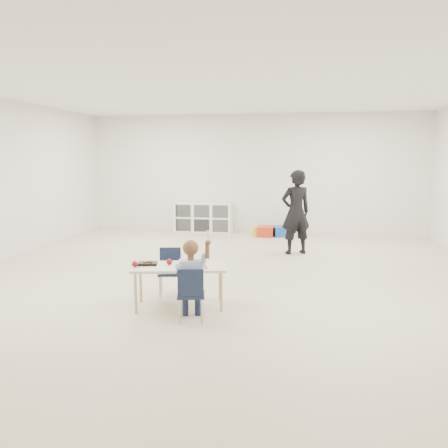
% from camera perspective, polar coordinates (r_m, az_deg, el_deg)
% --- Properties ---
extents(room, '(9.00, 9.02, 2.80)m').
position_cam_1_polar(room, '(6.91, -0.58, 4.88)').
color(room, beige).
rests_on(room, ground).
extents(table, '(1.20, 0.78, 0.51)m').
position_cam_1_polar(table, '(5.72, -5.37, -7.42)').
color(table, beige).
rests_on(table, ground).
extents(chair_near, '(0.35, 0.33, 0.61)m').
position_cam_1_polar(chair_near, '(5.22, -3.99, -8.37)').
color(chair_near, '#111934').
rests_on(chair_near, ground).
extents(chair_far, '(0.35, 0.33, 0.61)m').
position_cam_1_polar(chair_far, '(6.20, -6.54, -5.79)').
color(chair_far, '#111934').
rests_on(chair_far, ground).
extents(child, '(0.48, 0.48, 0.96)m').
position_cam_1_polar(child, '(5.18, -4.01, -6.52)').
color(child, '#ABCAE8').
rests_on(child, chair_near).
extents(lunch_tray_near, '(0.25, 0.20, 0.03)m').
position_cam_1_polar(lunch_tray_near, '(5.67, -4.35, -4.80)').
color(lunch_tray_near, black).
rests_on(lunch_tray_near, table).
extents(lunch_tray_far, '(0.25, 0.20, 0.03)m').
position_cam_1_polar(lunch_tray_far, '(5.74, -9.17, -4.72)').
color(lunch_tray_far, black).
rests_on(lunch_tray_far, table).
extents(milk_carton, '(0.08, 0.08, 0.10)m').
position_cam_1_polar(milk_carton, '(5.50, -5.07, -4.83)').
color(milk_carton, white).
rests_on(milk_carton, table).
extents(bread_roll, '(0.09, 0.09, 0.07)m').
position_cam_1_polar(bread_roll, '(5.53, -2.64, -4.92)').
color(bread_roll, tan).
rests_on(bread_roll, table).
extents(apple_near, '(0.07, 0.07, 0.07)m').
position_cam_1_polar(apple_near, '(5.71, -6.60, -4.53)').
color(apple_near, maroon).
rests_on(apple_near, table).
extents(apple_far, '(0.07, 0.07, 0.07)m').
position_cam_1_polar(apple_far, '(5.65, -10.68, -4.75)').
color(apple_far, maroon).
rests_on(apple_far, table).
extents(cubby_shelf, '(1.40, 0.40, 0.70)m').
position_cam_1_polar(cubby_shelf, '(11.43, -2.49, 0.81)').
color(cubby_shelf, white).
rests_on(cubby_shelf, ground).
extents(adult, '(0.67, 0.59, 1.56)m').
position_cam_1_polar(adult, '(8.84, 8.63, 1.42)').
color(adult, black).
rests_on(adult, ground).
extents(bin_red, '(0.37, 0.47, 0.22)m').
position_cam_1_polar(bin_red, '(10.83, 5.06, -0.88)').
color(bin_red, red).
rests_on(bin_red, ground).
extents(bin_yellow, '(0.32, 0.41, 0.20)m').
position_cam_1_polar(bin_yellow, '(10.88, 4.46, -0.91)').
color(bin_yellow, gold).
rests_on(bin_yellow, ground).
extents(bin_blue, '(0.46, 0.53, 0.22)m').
position_cam_1_polar(bin_blue, '(10.91, 6.91, -0.86)').
color(bin_blue, '#1647AA').
rests_on(bin_blue, ground).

